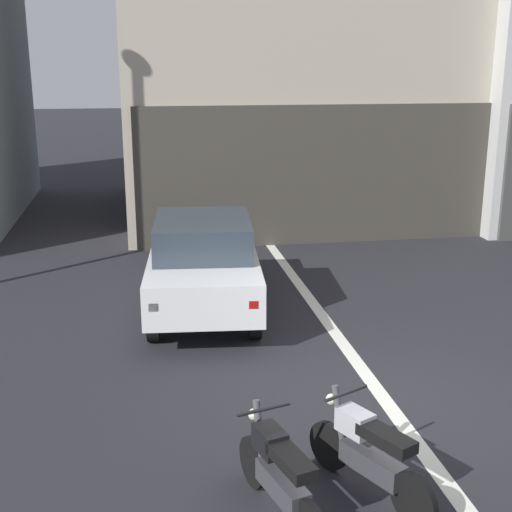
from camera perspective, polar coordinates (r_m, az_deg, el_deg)
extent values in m
plane|color=#232328|center=(9.00, 10.63, -11.67)|extent=(120.00, 120.00, 0.00)
cube|color=silver|center=(14.38, 2.50, -0.87)|extent=(0.20, 18.00, 0.01)
cube|color=#3E3A33|center=(16.15, 7.01, 6.67)|extent=(9.43, 0.10, 3.20)
cylinder|color=black|center=(13.08, -7.74, -1.25)|extent=(0.24, 0.65, 0.64)
cylinder|color=black|center=(13.08, -0.95, -1.10)|extent=(0.24, 0.65, 0.64)
cylinder|color=black|center=(10.63, -8.49, -5.32)|extent=(0.24, 0.65, 0.64)
cylinder|color=black|center=(10.62, -0.09, -5.14)|extent=(0.24, 0.65, 0.64)
cube|color=silver|center=(11.69, -4.36, -1.00)|extent=(2.12, 4.24, 0.66)
cube|color=#2D3842|center=(11.38, -4.43, 1.72)|extent=(1.72, 2.10, 0.56)
cube|color=red|center=(9.78, -8.46, -4.19)|extent=(0.14, 0.07, 0.12)
cube|color=red|center=(9.78, -0.19, -4.02)|extent=(0.14, 0.07, 0.12)
cylinder|color=black|center=(7.17, -0.23, -16.68)|extent=(0.21, 0.52, 0.52)
cube|color=#38383D|center=(6.64, 2.21, -18.47)|extent=(0.39, 0.76, 0.22)
cube|color=black|center=(6.33, 2.93, -16.56)|extent=(0.38, 0.64, 0.12)
cube|color=black|center=(6.66, 1.17, -15.00)|extent=(0.31, 0.41, 0.24)
cylinder|color=#4C4C51|center=(6.86, 0.32, -14.65)|extent=(0.13, 0.25, 0.70)
cylinder|color=black|center=(6.64, 0.64, -12.57)|extent=(0.54, 0.19, 0.04)
sphere|color=silver|center=(6.88, -0.15, -12.97)|extent=(0.12, 0.12, 0.12)
cylinder|color=black|center=(7.47, 6.01, -15.33)|extent=(0.30, 0.50, 0.52)
cylinder|color=black|center=(6.81, 12.91, -19.07)|extent=(0.30, 0.50, 0.52)
cube|color=#38383D|center=(7.03, 9.61, -16.56)|extent=(0.51, 0.75, 0.22)
cube|color=black|center=(6.76, 10.73, -14.57)|extent=(0.47, 0.63, 0.12)
cube|color=#B2B5BA|center=(7.02, 8.19, -13.43)|extent=(0.36, 0.42, 0.24)
cylinder|color=#4C4C51|center=(7.19, 6.92, -13.26)|extent=(0.17, 0.24, 0.70)
cylinder|color=black|center=(6.99, 7.47, -11.19)|extent=(0.51, 0.28, 0.04)
sphere|color=silver|center=(7.19, 6.26, -11.71)|extent=(0.12, 0.12, 0.12)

